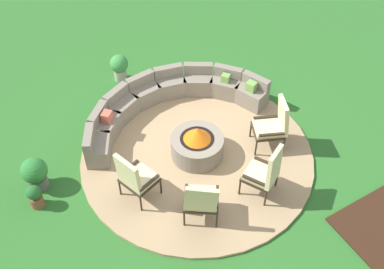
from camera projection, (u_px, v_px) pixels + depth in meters
name	position (u px, v px, depth m)	size (l,w,h in m)	color
ground_plane	(197.00, 156.00, 9.47)	(24.00, 24.00, 0.00)	#2D6B28
patio_circle	(197.00, 155.00, 9.44)	(4.68, 4.68, 0.06)	tan
fire_pit	(197.00, 144.00, 9.22)	(1.05, 1.05, 0.73)	gray
curved_stone_bench	(167.00, 101.00, 10.13)	(4.21, 1.88, 0.67)	gray
lounge_chair_front_left	(135.00, 177.00, 8.27)	(0.73, 0.73, 1.15)	#2D2319
lounge_chair_front_right	(201.00, 199.00, 7.96)	(0.81, 0.80, 1.06)	#2D2319
lounge_chair_back_left	(266.00, 172.00, 8.35)	(0.76, 0.78, 1.17)	#2D2319
lounge_chair_back_right	(274.00, 124.00, 9.21)	(0.79, 0.76, 1.15)	#2D2319
potted_plant_0	(35.00, 173.00, 8.66)	(0.50, 0.50, 0.70)	#605B56
potted_plant_1	(35.00, 196.00, 8.43)	(0.27, 0.27, 0.52)	brown
potted_plant_2	(119.00, 66.00, 10.92)	(0.43, 0.43, 0.67)	#A89E8E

